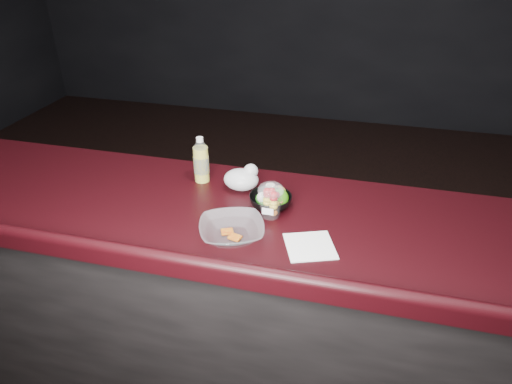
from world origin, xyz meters
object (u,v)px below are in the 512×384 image
fruit_cup (271,200)px  snack_bowl (270,200)px  green_apple (277,198)px  takeout_bowl (232,231)px  lemonade_bottle (201,163)px

fruit_cup → snack_bowl: size_ratio=0.75×
green_apple → snack_bowl: size_ratio=0.50×
green_apple → takeout_bowl: green_apple is taller
lemonade_bottle → takeout_bowl: (0.24, -0.36, -0.06)m
fruit_cup → lemonade_bottle: bearing=150.1°
lemonade_bottle → takeout_bowl: bearing=-56.4°
fruit_cup → snack_bowl: fruit_cup is taller
snack_bowl → takeout_bowl: size_ratio=0.63×
fruit_cup → takeout_bowl: size_ratio=0.47×
green_apple → lemonade_bottle: bearing=159.1°
fruit_cup → takeout_bowl: bearing=-121.1°
green_apple → snack_bowl: 0.03m
green_apple → takeout_bowl: 0.25m
lemonade_bottle → snack_bowl: size_ratio=1.08×
takeout_bowl → fruit_cup: bearing=58.9°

